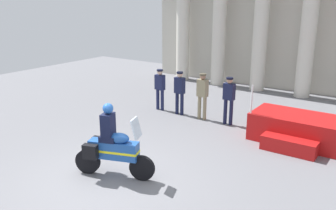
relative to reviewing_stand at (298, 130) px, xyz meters
name	(u,v)px	position (x,y,z in m)	size (l,w,h in m)	color
ground_plane	(109,179)	(-3.15, -5.03, -0.41)	(28.00, 28.00, 0.00)	slate
colonnade_backdrop	(266,14)	(-3.56, 6.18, 3.16)	(12.37, 1.53, 6.77)	beige
reviewing_stand	(298,130)	(0.00, 0.00, 0.00)	(2.84, 1.97, 1.76)	#B71414
officer_in_row_0	(160,86)	(-5.50, 0.36, 0.55)	(0.40, 0.25, 1.63)	#191E42
officer_in_row_1	(180,90)	(-4.54, 0.31, 0.56)	(0.40, 0.25, 1.65)	#141938
officer_in_row_2	(202,93)	(-3.54, 0.28, 0.60)	(0.40, 0.25, 1.71)	#847A5B
officer_in_row_3	(229,97)	(-2.51, 0.31, 0.59)	(0.40, 0.25, 1.69)	#141938
motorcycle_with_rider	(111,147)	(-3.18, -4.87, 0.38)	(2.01, 0.97, 1.90)	black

